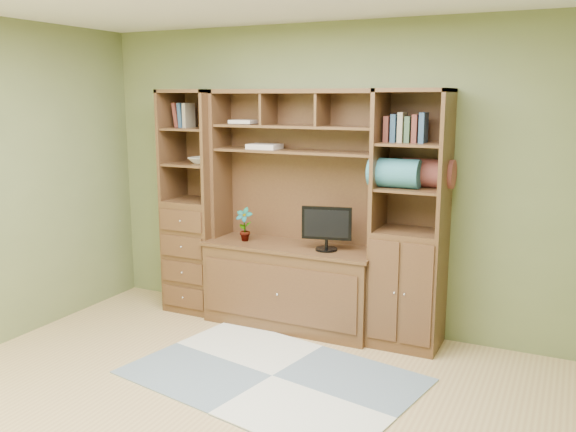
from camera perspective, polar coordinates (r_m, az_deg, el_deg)
The scene contains 11 objects.
room at distance 3.51m, azimuth -7.62°, elevation -0.28°, with size 4.60×4.10×2.64m.
center_hutch at distance 5.19m, azimuth 0.22°, elevation 0.43°, with size 1.54×0.53×2.05m, color #4E311B.
left_tower at distance 5.72m, azimuth -8.70°, elevation 1.29°, with size 0.50×0.45×2.05m, color #4E311B.
right_tower at distance 4.89m, azimuth 11.35°, elevation -0.46°, with size 0.55×0.45×2.05m, color #4E311B.
rug at distance 4.54m, azimuth -1.49°, elevation -14.76°, with size 1.98×1.32×0.01m, color #AAAFAF.
monitor at distance 5.03m, azimuth 3.64°, elevation -0.42°, with size 0.42×0.18×0.51m, color black.
orchid at distance 5.39m, azimuth -4.12°, elevation -0.79°, with size 0.16×0.11×0.30m, color #974633.
magazines at distance 5.33m, azimuth -2.21°, elevation 6.53°, with size 0.27×0.20×0.04m, color beige.
bowl at distance 5.61m, azimuth -8.04°, elevation 5.18°, with size 0.23×0.23×0.06m, color silver.
blanket_teal at distance 4.81m, azimuth 9.94°, elevation 3.98°, with size 0.39×0.23×0.23m, color #2E6F7B.
blanket_red at distance 4.88m, azimuth 12.96°, elevation 3.94°, with size 0.40×0.22×0.22m, color brown.
Camera 1 is at (1.89, -2.88, 1.99)m, focal length 38.00 mm.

